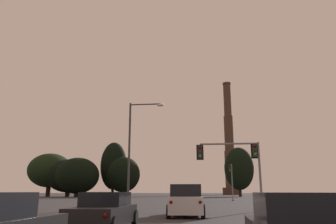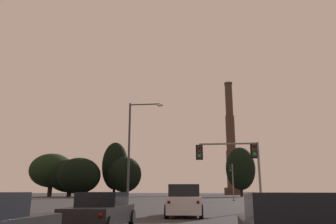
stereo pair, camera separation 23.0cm
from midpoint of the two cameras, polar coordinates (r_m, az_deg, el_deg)
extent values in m
cube|color=silver|center=(20.56, 2.82, -15.78)|extent=(2.14, 4.89, 0.95)
cube|color=black|center=(20.67, 2.80, -13.49)|extent=(1.91, 2.88, 0.70)
cylinder|color=black|center=(22.53, 0.41, -16.39)|extent=(0.26, 0.77, 0.76)
cylinder|color=black|center=(22.50, 5.40, -16.33)|extent=(0.26, 0.77, 0.76)
cylinder|color=black|center=(18.69, -0.28, -16.95)|extent=(0.26, 0.77, 0.76)
cylinder|color=black|center=(18.66, 5.75, -16.89)|extent=(0.26, 0.77, 0.76)
sphere|color=#500705|center=(18.17, 0.14, -15.42)|extent=(0.17, 0.17, 0.17)
sphere|color=#500705|center=(18.14, 5.25, -15.37)|extent=(0.17, 0.17, 0.17)
cube|color=black|center=(6.35, 21.74, -15.37)|extent=(1.63, 1.96, 0.55)
cube|color=black|center=(14.01, -11.58, -17.18)|extent=(1.86, 4.62, 0.70)
cube|color=black|center=(14.20, -11.18, -14.62)|extent=(1.65, 2.22, 0.55)
cylinder|color=black|center=(16.10, -12.70, -17.37)|extent=(0.23, 0.64, 0.64)
cylinder|color=black|center=(15.65, -6.26, -17.73)|extent=(0.23, 0.64, 0.64)
sphere|color=#500705|center=(12.07, -18.30, -16.67)|extent=(0.17, 0.17, 0.17)
sphere|color=#500705|center=(11.58, -11.46, -17.22)|extent=(0.17, 0.17, 0.17)
cylinder|color=slate|center=(27.23, 15.52, -10.63)|extent=(0.18, 0.18, 5.32)
cylinder|color=black|center=(27.24, 15.88, -16.11)|extent=(0.40, 0.40, 0.10)
cube|color=#282828|center=(27.35, 14.65, -6.50)|extent=(0.34, 0.34, 1.04)
cube|color=black|center=(27.52, 14.60, -6.55)|extent=(0.58, 0.03, 1.25)
sphere|color=#320504|center=(27.20, 14.66, -5.78)|extent=(0.22, 0.22, 0.22)
sphere|color=#352604|center=(27.16, 14.70, -6.45)|extent=(0.22, 0.22, 0.22)
sphere|color=green|center=(27.12, 14.75, -7.12)|extent=(0.22, 0.22, 0.22)
cylinder|color=slate|center=(27.20, 10.28, -5.47)|extent=(4.69, 0.14, 0.14)
sphere|color=slate|center=(27.46, 15.18, -5.29)|extent=(0.18, 0.18, 0.18)
cube|color=#282828|center=(27.06, 5.34, -6.96)|extent=(0.34, 0.34, 1.04)
cube|color=black|center=(27.23, 5.35, -7.00)|extent=(0.58, 0.03, 1.25)
sphere|color=#320504|center=(26.91, 5.32, -6.23)|extent=(0.22, 0.22, 0.22)
sphere|color=#352604|center=(26.87, 5.33, -6.91)|extent=(0.22, 0.22, 0.22)
sphere|color=green|center=(26.83, 5.35, -7.59)|extent=(0.22, 0.22, 0.22)
cylinder|color=slate|center=(54.14, 10.99, -11.92)|extent=(0.18, 0.18, 5.73)
cylinder|color=black|center=(54.14, 11.13, -14.90)|extent=(0.40, 0.40, 0.10)
cube|color=#282828|center=(54.22, 10.58, -9.61)|extent=(0.34, 0.34, 1.04)
cube|color=black|center=(54.40, 10.57, -9.63)|extent=(0.58, 0.03, 1.25)
sphere|color=#320504|center=(54.05, 10.58, -9.26)|extent=(0.22, 0.22, 0.22)
sphere|color=#352604|center=(54.03, 10.59, -9.60)|extent=(0.22, 0.22, 0.22)
sphere|color=green|center=(54.01, 10.61, -9.94)|extent=(0.22, 0.22, 0.22)
cylinder|color=#38383A|center=(31.29, -7.00, -7.20)|extent=(0.20, 0.20, 9.83)
cylinder|color=#38383A|center=(31.87, -4.17, 1.34)|extent=(2.95, 0.12, 0.12)
sphere|color=#38383A|center=(32.17, -6.76, 1.26)|extent=(0.20, 0.20, 0.20)
ellipsoid|color=silver|center=(31.61, -1.54, 1.21)|extent=(0.64, 0.36, 0.26)
cylinder|color=#3C2B22|center=(144.19, 10.93, -13.41)|extent=(7.28, 7.28, 2.97)
cylinder|color=#473328|center=(144.49, 10.77, -9.74)|extent=(4.55, 4.55, 15.52)
cylinder|color=#473328|center=(146.30, 10.50, -3.67)|extent=(3.92, 3.92, 15.52)
cylinder|color=#473328|center=(149.72, 10.24, 2.19)|extent=(3.28, 3.28, 15.52)
cylinder|color=#4E382C|center=(151.88, 10.13, 4.88)|extent=(3.67, 3.67, 0.70)
cylinder|color=black|center=(102.88, -20.20, -12.61)|extent=(1.28, 1.28, 3.77)
ellipsoid|color=black|center=(103.05, -19.95, -9.53)|extent=(12.75, 11.48, 9.79)
cylinder|color=black|center=(99.51, -17.17, -13.24)|extent=(1.28, 1.28, 2.30)
ellipsoid|color=black|center=(99.60, -16.98, -10.57)|extent=(12.79, 11.51, 9.36)
cylinder|color=black|center=(94.28, -7.96, -13.68)|extent=(0.94, 0.94, 2.41)
ellipsoid|color=black|center=(94.39, -7.87, -10.72)|extent=(9.39, 8.45, 9.79)
cylinder|color=black|center=(93.21, -15.75, -13.43)|extent=(1.17, 1.17, 2.03)
ellipsoid|color=black|center=(93.30, -15.56, -10.61)|extent=(11.70, 10.53, 9.59)
cylinder|color=black|center=(96.73, -9.70, -13.26)|extent=(0.75, 0.75, 3.62)
ellipsoid|color=black|center=(96.99, -9.54, -9.20)|extent=(7.48, 6.73, 13.48)
cylinder|color=black|center=(98.19, 12.38, -13.22)|extent=(0.84, 0.84, 3.35)
ellipsoid|color=black|center=(98.40, 12.20, -9.58)|extent=(8.42, 7.58, 12.21)
camera|label=1|loc=(0.12, -90.18, 0.04)|focal=35.00mm
camera|label=2|loc=(0.12, 89.82, -0.04)|focal=35.00mm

